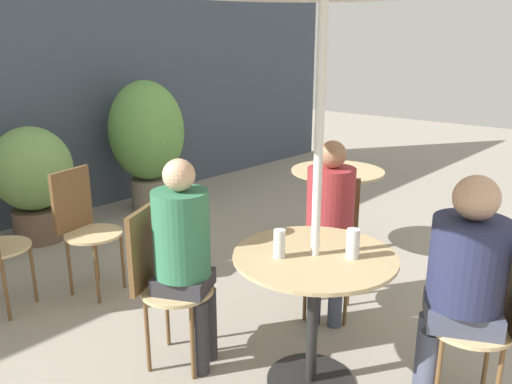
{
  "coord_description": "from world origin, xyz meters",
  "views": [
    {
      "loc": [
        -2.0,
        -1.14,
        1.76
      ],
      "look_at": [
        -0.07,
        0.59,
        1.0
      ],
      "focal_mm": 35.0,
      "sensor_mm": 36.0,
      "label": 1
    }
  ],
  "objects_px": {
    "cafe_table_near": "(314,287)",
    "beer_glass_1": "(279,244)",
    "seated_person_2": "(184,246)",
    "potted_plant_1": "(33,176)",
    "seated_person_0": "(463,275)",
    "beer_glass_0": "(353,244)",
    "potted_plant_2": "(147,136)",
    "bistro_chair_2": "(161,272)",
    "bistro_chair_0": "(493,311)",
    "bistro_chair_1": "(331,233)",
    "seated_person_1": "(330,215)",
    "bistro_chair_4": "(83,220)",
    "cafe_table_far": "(337,192)"
  },
  "relations": [
    {
      "from": "bistro_chair_2",
      "to": "potted_plant_1",
      "type": "xyz_separation_m",
      "value": [
        0.39,
        2.39,
        0.07
      ]
    },
    {
      "from": "seated_person_2",
      "to": "potted_plant_1",
      "type": "height_order",
      "value": "seated_person_2"
    },
    {
      "from": "bistro_chair_4",
      "to": "seated_person_0",
      "type": "xyz_separation_m",
      "value": [
        0.56,
        -2.51,
        0.17
      ]
    },
    {
      "from": "bistro_chair_1",
      "to": "seated_person_2",
      "type": "height_order",
      "value": "seated_person_2"
    },
    {
      "from": "seated_person_0",
      "to": "seated_person_2",
      "type": "relative_size",
      "value": 1.0
    },
    {
      "from": "bistro_chair_0",
      "to": "beer_glass_0",
      "type": "bearing_deg",
      "value": -90.36
    },
    {
      "from": "seated_person_2",
      "to": "potted_plant_1",
      "type": "xyz_separation_m",
      "value": [
        0.32,
        2.52,
        -0.1
      ]
    },
    {
      "from": "cafe_table_near",
      "to": "seated_person_0",
      "type": "distance_m",
      "value": 0.72
    },
    {
      "from": "bistro_chair_0",
      "to": "seated_person_1",
      "type": "height_order",
      "value": "seated_person_1"
    },
    {
      "from": "seated_person_0",
      "to": "potted_plant_1",
      "type": "xyz_separation_m",
      "value": [
        -0.34,
        3.77,
        -0.1
      ]
    },
    {
      "from": "bistro_chair_4",
      "to": "seated_person_1",
      "type": "xyz_separation_m",
      "value": [
        0.86,
        -1.56,
        0.17
      ]
    },
    {
      "from": "seated_person_2",
      "to": "potted_plant_2",
      "type": "distance_m",
      "value": 2.99
    },
    {
      "from": "potted_plant_1",
      "to": "seated_person_0",
      "type": "bearing_deg",
      "value": -84.9
    },
    {
      "from": "seated_person_0",
      "to": "seated_person_1",
      "type": "xyz_separation_m",
      "value": [
        0.3,
        0.95,
        0.01
      ]
    },
    {
      "from": "seated_person_2",
      "to": "beer_glass_1",
      "type": "relative_size",
      "value": 8.36
    },
    {
      "from": "beer_glass_1",
      "to": "bistro_chair_0",
      "type": "bearing_deg",
      "value": -57.98
    },
    {
      "from": "bistro_chair_1",
      "to": "beer_glass_0",
      "type": "relative_size",
      "value": 6.12
    },
    {
      "from": "bistro_chair_0",
      "to": "bistro_chair_1",
      "type": "relative_size",
      "value": 1.0
    },
    {
      "from": "bistro_chair_1",
      "to": "potted_plant_1",
      "type": "relative_size",
      "value": 0.85
    },
    {
      "from": "bistro_chair_1",
      "to": "potted_plant_2",
      "type": "height_order",
      "value": "potted_plant_2"
    },
    {
      "from": "seated_person_1",
      "to": "beer_glass_1",
      "type": "relative_size",
      "value": 8.36
    },
    {
      "from": "seated_person_1",
      "to": "bistro_chair_4",
      "type": "bearing_deg",
      "value": -178.94
    },
    {
      "from": "cafe_table_near",
      "to": "seated_person_2",
      "type": "height_order",
      "value": "seated_person_2"
    },
    {
      "from": "cafe_table_near",
      "to": "beer_glass_1",
      "type": "height_order",
      "value": "beer_glass_1"
    },
    {
      "from": "cafe_table_far",
      "to": "seated_person_1",
      "type": "relative_size",
      "value": 0.65
    },
    {
      "from": "cafe_table_near",
      "to": "bistro_chair_0",
      "type": "height_order",
      "value": "bistro_chair_0"
    },
    {
      "from": "seated_person_1",
      "to": "seated_person_2",
      "type": "xyz_separation_m",
      "value": [
        -0.95,
        0.3,
        -0.0
      ]
    },
    {
      "from": "seated_person_2",
      "to": "potted_plant_2",
      "type": "height_order",
      "value": "potted_plant_2"
    },
    {
      "from": "potted_plant_2",
      "to": "bistro_chair_1",
      "type": "bearing_deg",
      "value": -100.69
    },
    {
      "from": "bistro_chair_2",
      "to": "seated_person_2",
      "type": "bearing_deg",
      "value": -90.0
    },
    {
      "from": "potted_plant_2",
      "to": "bistro_chair_0",
      "type": "bearing_deg",
      "value": -102.7
    },
    {
      "from": "bistro_chair_0",
      "to": "potted_plant_2",
      "type": "xyz_separation_m",
      "value": [
        0.88,
        3.9,
        0.28
      ]
    },
    {
      "from": "seated_person_2",
      "to": "potted_plant_1",
      "type": "bearing_deg",
      "value": 55.1
    },
    {
      "from": "cafe_table_far",
      "to": "potted_plant_2",
      "type": "relative_size",
      "value": 0.55
    },
    {
      "from": "bistro_chair_4",
      "to": "potted_plant_1",
      "type": "distance_m",
      "value": 1.28
    },
    {
      "from": "seated_person_1",
      "to": "beer_glass_1",
      "type": "xyz_separation_m",
      "value": [
        -0.77,
        -0.22,
        0.1
      ]
    },
    {
      "from": "bistro_chair_4",
      "to": "potted_plant_2",
      "type": "height_order",
      "value": "potted_plant_2"
    },
    {
      "from": "seated_person_0",
      "to": "cafe_table_near",
      "type": "bearing_deg",
      "value": -90.0
    },
    {
      "from": "bistro_chair_0",
      "to": "bistro_chair_2",
      "type": "distance_m",
      "value": 1.71
    },
    {
      "from": "seated_person_0",
      "to": "potted_plant_2",
      "type": "bearing_deg",
      "value": -131.81
    },
    {
      "from": "cafe_table_far",
      "to": "seated_person_1",
      "type": "bearing_deg",
      "value": -149.48
    },
    {
      "from": "cafe_table_near",
      "to": "beer_glass_1",
      "type": "bearing_deg",
      "value": 142.57
    },
    {
      "from": "seated_person_0",
      "to": "beer_glass_0",
      "type": "height_order",
      "value": "seated_person_0"
    },
    {
      "from": "bistro_chair_0",
      "to": "seated_person_0",
      "type": "height_order",
      "value": "seated_person_0"
    },
    {
      "from": "bistro_chair_1",
      "to": "seated_person_0",
      "type": "height_order",
      "value": "seated_person_0"
    },
    {
      "from": "beer_glass_1",
      "to": "potted_plant_2",
      "type": "height_order",
      "value": "potted_plant_2"
    },
    {
      "from": "seated_person_0",
      "to": "seated_person_2",
      "type": "xyz_separation_m",
      "value": [
        -0.66,
        1.25,
        0.0
      ]
    },
    {
      "from": "cafe_table_near",
      "to": "bistro_chair_2",
      "type": "bearing_deg",
      "value": 117.67
    },
    {
      "from": "bistro_chair_4",
      "to": "potted_plant_2",
      "type": "xyz_separation_m",
      "value": [
        1.51,
        1.25,
        0.28
      ]
    },
    {
      "from": "cafe_table_near",
      "to": "seated_person_0",
      "type": "xyz_separation_m",
      "value": [
        0.33,
        -0.62,
        0.15
      ]
    }
  ]
}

